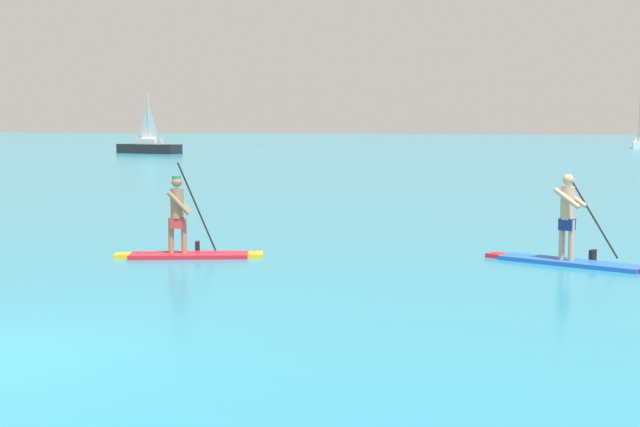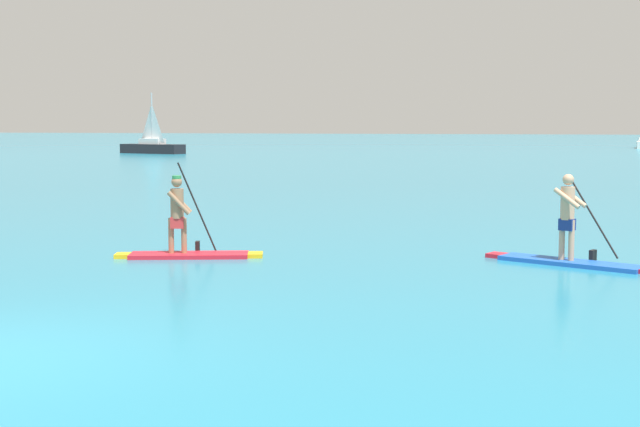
# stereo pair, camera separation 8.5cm
# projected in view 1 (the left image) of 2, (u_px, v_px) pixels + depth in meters

# --- Properties ---
(paddleboarder_mid_center) EXTENTS (2.91, 1.38, 1.93)m
(paddleboarder_mid_center) POSITION_uv_depth(u_px,v_px,m) (186.00, 238.00, 17.91)
(paddleboarder_mid_center) COLOR red
(paddleboarder_mid_center) RESTS_ON ground
(paddleboarder_far_right) EXTENTS (3.30, 1.72, 1.77)m
(paddleboarder_far_right) POSITION_uv_depth(u_px,v_px,m) (571.00, 244.00, 16.98)
(paddleboarder_far_right) COLOR blue
(paddleboarder_far_right) RESTS_ON ground
(sailboat_left_horizon) EXTENTS (6.52, 3.20, 5.37)m
(sailboat_left_horizon) POSITION_uv_depth(u_px,v_px,m) (149.00, 146.00, 79.99)
(sailboat_left_horizon) COLOR black
(sailboat_left_horizon) RESTS_ON ground
(sailboat_right_horizon) EXTENTS (1.46, 5.38, 6.28)m
(sailboat_right_horizon) POSITION_uv_depth(u_px,v_px,m) (639.00, 141.00, 97.39)
(sailboat_right_horizon) COLOR white
(sailboat_right_horizon) RESTS_ON ground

